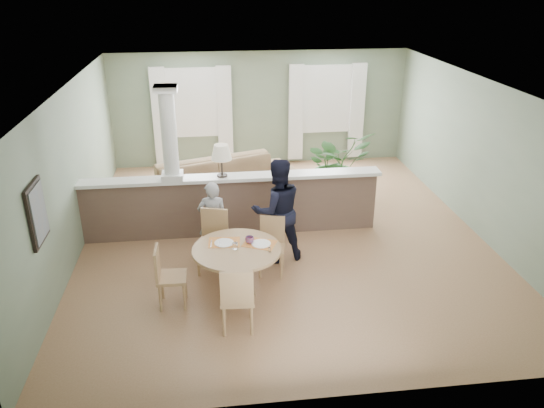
{
  "coord_description": "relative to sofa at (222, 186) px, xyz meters",
  "views": [
    {
      "loc": [
        -1.24,
        -8.44,
        4.38
      ],
      "look_at": [
        -0.33,
        -1.0,
        1.07
      ],
      "focal_mm": 35.0,
      "sensor_mm": 36.0,
      "label": 1
    }
  ],
  "objects": [
    {
      "name": "dining_table",
      "position": [
        0.11,
        -3.2,
        0.16
      ],
      "size": [
        1.27,
        1.27,
        0.87
      ],
      "rotation": [
        0.0,
        0.0,
        -0.07
      ],
      "color": "tan",
      "rests_on": "ground"
    },
    {
      "name": "chair_far_man",
      "position": [
        0.68,
        -2.6,
        0.04
      ],
      "size": [
        0.48,
        0.48,
        0.9
      ],
      "rotation": [
        0.0,
        0.0,
        -0.2
      ],
      "color": "tan",
      "rests_on": "ground"
    },
    {
      "name": "chair_near",
      "position": [
        0.05,
        -4.08,
        0.08
      ],
      "size": [
        0.47,
        0.47,
        0.98
      ],
      "rotation": [
        0.0,
        0.0,
        3.09
      ],
      "color": "tan",
      "rests_on": "ground"
    },
    {
      "name": "room_shell",
      "position": [
        1.01,
        -0.77,
        1.36
      ],
      "size": [
        7.02,
        8.02,
        2.71
      ],
      "color": "gray",
      "rests_on": "ground"
    },
    {
      "name": "ground",
      "position": [
        1.03,
        -1.4,
        -0.46
      ],
      "size": [
        8.0,
        8.0,
        0.0
      ],
      "primitive_type": "plane",
      "color": "#AB7F5A",
      "rests_on": "ground"
    },
    {
      "name": "chair_far_boy",
      "position": [
        -0.22,
        -2.42,
        0.09
      ],
      "size": [
        0.56,
        0.56,
        0.99
      ],
      "rotation": [
        0.0,
        0.0,
        -0.28
      ],
      "color": "tan",
      "rests_on": "ground"
    },
    {
      "name": "pony_wall",
      "position": [
        0.05,
        -1.2,
        0.25
      ],
      "size": [
        5.32,
        0.38,
        2.7
      ],
      "color": "brown",
      "rests_on": "ground"
    },
    {
      "name": "sofa",
      "position": [
        0.0,
        0.0,
        0.0
      ],
      "size": [
        3.34,
        2.13,
        0.91
      ],
      "primitive_type": "imported",
      "rotation": [
        0.0,
        0.0,
        0.32
      ],
      "color": "#8C684C",
      "rests_on": "ground"
    },
    {
      "name": "man_person",
      "position": [
        0.82,
        -2.2,
        0.41
      ],
      "size": [
        0.94,
        0.79,
        1.73
      ],
      "primitive_type": "imported",
      "rotation": [
        0.0,
        0.0,
        3.32
      ],
      "color": "black",
      "rests_on": "ground"
    },
    {
      "name": "chair_side",
      "position": [
        -0.89,
        -3.34,
        0.04
      ],
      "size": [
        0.42,
        0.42,
        0.91
      ],
      "rotation": [
        0.0,
        0.0,
        1.55
      ],
      "color": "tan",
      "rests_on": "ground"
    },
    {
      "name": "houseplant",
      "position": [
        2.36,
        0.14,
        0.29
      ],
      "size": [
        1.64,
        1.54,
        1.49
      ],
      "primitive_type": "imported",
      "rotation": [
        0.0,
        0.0,
        0.34
      ],
      "color": "#2C5C24",
      "rests_on": "ground"
    },
    {
      "name": "child_person",
      "position": [
        -0.21,
        -2.03,
        0.21
      ],
      "size": [
        0.5,
        0.33,
        1.33
      ],
      "primitive_type": "imported",
      "rotation": [
        0.0,
        0.0,
        3.11
      ],
      "color": "#9A9A9F",
      "rests_on": "ground"
    }
  ]
}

